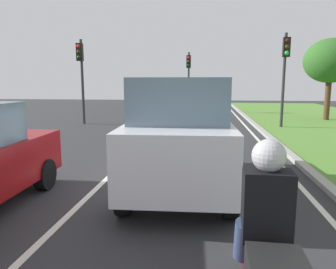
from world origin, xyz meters
name	(u,v)px	position (x,y,z in m)	size (l,w,h in m)	color
ground_plane	(164,142)	(0.00, 14.00, 0.00)	(60.00, 60.00, 0.00)	#2D2D30
lane_line_center	(145,142)	(-0.70, 14.00, 0.00)	(0.12, 32.00, 0.01)	silver
lane_line_right_edge	(262,144)	(3.60, 14.00, 0.00)	(0.12, 32.00, 0.01)	silver
curb_right	(277,143)	(4.10, 14.00, 0.06)	(0.24, 48.00, 0.12)	#9E9B93
car_suv_ahead	(181,133)	(1.04, 8.90, 1.17)	(2.11, 4.57, 2.28)	silver
rider_person	(266,203)	(2.08, 5.04, 1.19)	(0.51, 0.41, 1.16)	black
traffic_light_near_right	(285,64)	(5.25, 18.36, 3.08)	(0.32, 0.50, 4.54)	#2D2D2D
traffic_light_overhead_left	(81,67)	(-5.03, 18.80, 3.03)	(0.32, 0.50, 4.46)	#2D2D2D
traffic_light_far_median	(189,72)	(0.22, 26.35, 3.01)	(0.32, 0.50, 4.44)	#2D2D2D
tree_roadside_far	(330,61)	(8.59, 21.99, 3.44)	(2.97, 2.97, 4.73)	#4C331E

